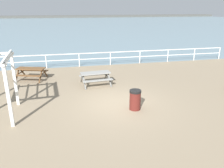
% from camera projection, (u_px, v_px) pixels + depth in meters
% --- Properties ---
extents(ground_plane, '(30.00, 24.00, 0.20)m').
position_uv_depth(ground_plane, '(118.00, 105.00, 11.20)').
color(ground_plane, gray).
extents(sea_band, '(142.00, 90.00, 0.01)m').
position_uv_depth(sea_band, '(71.00, 25.00, 59.85)').
color(sea_band, gray).
rests_on(sea_band, ground).
extents(distant_shoreline, '(142.00, 6.00, 1.80)m').
position_uv_depth(distant_shoreline, '(67.00, 18.00, 99.53)').
color(distant_shoreline, '#4C4C47').
rests_on(distant_shoreline, ground).
extents(seaward_railing, '(23.07, 0.07, 1.08)m').
position_uv_depth(seaward_railing, '(95.00, 56.00, 18.07)').
color(seaward_railing, white).
rests_on(seaward_railing, ground).
extents(picnic_table_far_left, '(1.93, 1.69, 0.80)m').
position_uv_depth(picnic_table_far_left, '(95.00, 75.00, 13.70)').
color(picnic_table_far_left, gray).
rests_on(picnic_table_far_left, ground).
extents(picnic_table_far_right, '(2.16, 1.96, 0.80)m').
position_uv_depth(picnic_table_far_right, '(31.00, 71.00, 14.65)').
color(picnic_table_far_right, brown).
rests_on(picnic_table_far_right, ground).
extents(litter_bin, '(0.55, 0.55, 0.95)m').
position_uv_depth(litter_bin, '(135.00, 100.00, 10.38)').
color(litter_bin, '#591E19').
rests_on(litter_bin, ground).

